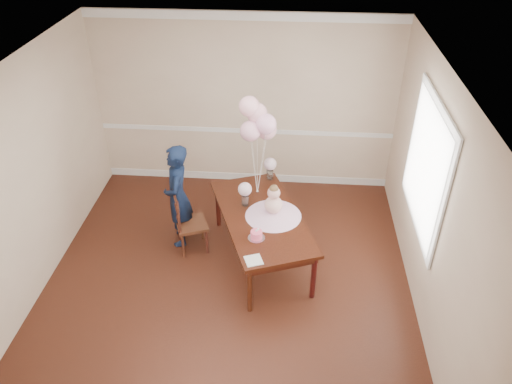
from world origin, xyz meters
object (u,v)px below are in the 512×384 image
object	(u,v)px
dining_chair_seat	(192,224)
woman	(178,196)
birthday_cake	(256,235)
dining_table_top	(262,217)

from	to	relation	value
dining_chair_seat	woman	size ratio (longest dim) A/B	0.27
birthday_cake	dining_table_top	bearing A→B (deg)	86.42
dining_chair_seat	birthday_cake	bearing A→B (deg)	-53.88
dining_chair_seat	dining_table_top	bearing A→B (deg)	-28.87
birthday_cake	dining_chair_seat	world-z (taller)	birthday_cake
dining_chair_seat	woman	world-z (taller)	woman
birthday_cake	woman	distance (m)	1.32
dining_chair_seat	woman	distance (m)	0.41
dining_table_top	woman	distance (m)	1.16
dining_chair_seat	woman	bearing A→B (deg)	119.60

